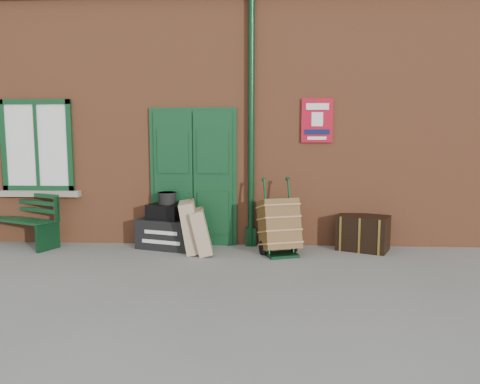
# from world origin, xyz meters

# --- Properties ---
(ground) EXTENTS (80.00, 80.00, 0.00)m
(ground) POSITION_xyz_m (0.00, 0.00, 0.00)
(ground) COLOR gray
(ground) RESTS_ON ground
(station_building) EXTENTS (10.30, 4.30, 4.36)m
(station_building) POSITION_xyz_m (-0.00, 3.49, 2.16)
(station_building) COLOR #9A5331
(station_building) RESTS_ON ground
(bench) EXTENTS (1.51, 0.99, 0.90)m
(bench) POSITION_xyz_m (-3.17, 1.31, 0.45)
(bench) COLOR #103A1D
(bench) RESTS_ON ground
(houdini_trunk) EXTENTS (1.06, 0.78, 0.48)m
(houdini_trunk) POSITION_xyz_m (-0.68, 1.22, 0.24)
(houdini_trunk) COLOR black
(houdini_trunk) RESTS_ON ground
(strongbox) EXTENTS (0.61, 0.52, 0.24)m
(strongbox) POSITION_xyz_m (-0.73, 1.22, 0.60)
(strongbox) COLOR black
(strongbox) RESTS_ON houdini_trunk
(hatbox) EXTENTS (0.36, 0.36, 0.19)m
(hatbox) POSITION_xyz_m (-0.70, 1.25, 0.81)
(hatbox) COLOR black
(hatbox) RESTS_ON strongbox
(suitcase_back) EXTENTS (0.42, 0.60, 0.81)m
(suitcase_back) POSITION_xyz_m (-0.28, 0.95, 0.41)
(suitcase_back) COLOR tan
(suitcase_back) RESTS_ON ground
(suitcase_front) EXTENTS (0.41, 0.55, 0.70)m
(suitcase_front) POSITION_xyz_m (-0.10, 0.85, 0.35)
(suitcase_front) COLOR tan
(suitcase_front) RESTS_ON ground
(porter_trolley) EXTENTS (0.71, 0.74, 1.15)m
(porter_trolley) POSITION_xyz_m (1.10, 0.92, 0.44)
(porter_trolley) COLOR black
(porter_trolley) RESTS_ON ground
(dark_trunk) EXTENTS (0.90, 0.77, 0.55)m
(dark_trunk) POSITION_xyz_m (2.44, 1.25, 0.28)
(dark_trunk) COLOR black
(dark_trunk) RESTS_ON ground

